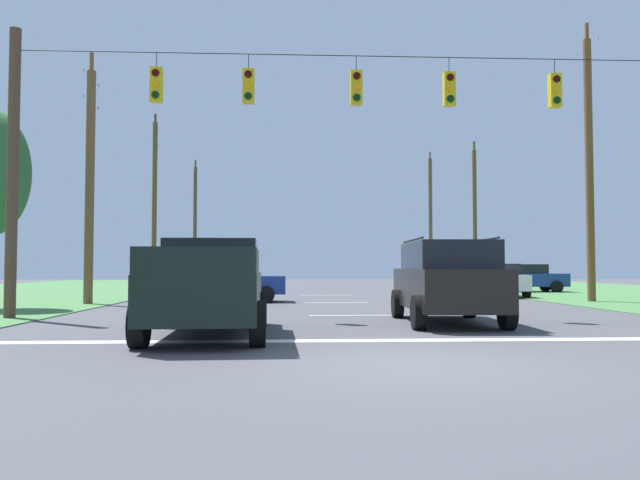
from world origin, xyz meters
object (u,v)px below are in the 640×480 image
Objects in this scene: distant_car_crossing_white at (496,280)px; utility_pole_mid_right at (589,166)px; pickup_truck at (210,287)px; utility_pole_far_right at (475,216)px; distant_car_far_parked at (525,278)px; overhead_signal_span at (351,155)px; utility_pole_distant_right at (154,201)px; distant_car_oncoming at (230,282)px; utility_pole_distant_left at (195,223)px; suv_black at (447,280)px; utility_pole_far_left at (90,181)px; utility_pole_near_left at (430,218)px.

utility_pole_mid_right is at bearing -63.23° from distant_car_crossing_white.
utility_pole_far_right reaches higher than pickup_truck.
distant_car_crossing_white and distant_car_far_parked have the same top height.
overhead_signal_span is 1.79× the size of utility_pole_distant_right.
distant_car_oncoming is at bearing -150.26° from distant_car_far_parked.
utility_pole_mid_right is at bearing 34.25° from overhead_signal_span.
utility_pole_mid_right is at bearing -54.58° from utility_pole_distant_left.
suv_black is 14.32m from utility_pole_far_left.
overhead_signal_span is 11.03m from utility_pole_far_left.
utility_pole_distant_left is at bearing 90.81° from utility_pole_far_left.
overhead_signal_span is 6.40m from pickup_truck.
utility_pole_near_left is at bearing -2.09° from utility_pole_distant_left.
utility_pole_mid_right is (10.19, 6.94, 0.92)m from overhead_signal_span.
utility_pole_distant_right is at bearing -143.45° from utility_pole_near_left.
overhead_signal_span reaches higher than pickup_truck.
utility_pole_far_left is (-5.77, 10.53, 3.59)m from pickup_truck.
utility_pole_mid_right is at bearing -89.66° from utility_pole_near_left.
utility_pole_distant_left is at bearing 177.91° from utility_pole_near_left.
distant_car_crossing_white is 0.43× the size of utility_pole_distant_left.
overhead_signal_span is 1.99× the size of utility_pole_far_right.
suv_black is 0.52× the size of utility_pole_far_left.
utility_pole_mid_right is at bearing -88.68° from utility_pole_far_right.
pickup_truck reaches higher than distant_car_crossing_white.
suv_black is 1.12× the size of distant_car_oncoming.
pickup_truck is 1.25× the size of distant_car_oncoming.
utility_pole_mid_right is 23.29m from utility_pole_distant_right.
utility_pole_far_right is at bearing 91.32° from utility_pole_mid_right.
pickup_truck is 28.73m from utility_pole_far_right.
suv_black is (5.46, 2.37, 0.09)m from pickup_truck.
distant_car_far_parked is at bearing 54.96° from pickup_truck.
utility_pole_distant_left is at bearing 107.69° from suv_black.
utility_pole_mid_right is at bearing -32.25° from utility_pole_distant_right.
suv_black is 0.44× the size of utility_pole_near_left.
utility_pole_mid_right is (14.19, -0.73, 4.59)m from distant_car_oncoming.
suv_black is 1.11× the size of distant_car_crossing_white.
utility_pole_far_right reaches higher than distant_car_far_parked.
utility_pole_near_left reaches higher than pickup_truck.
distant_car_far_parked is 6.15m from utility_pole_far_right.
suv_black is at bearing -36.04° from utility_pole_far_left.
utility_pole_near_left is at bearing 70.73° from pickup_truck.
distant_car_crossing_white is 19.65m from utility_pole_distant_right.
utility_pole_far_left is (-20.20, -10.04, 3.77)m from distant_car_far_parked.
utility_pole_distant_right is at bearing 91.96° from utility_pole_far_left.
pickup_truck is 1.23× the size of distant_car_far_parked.
overhead_signal_span reaches higher than suv_black.
utility_pole_distant_right is at bearing 171.62° from distant_car_far_parked.
overhead_signal_span is at bearing -63.86° from utility_pole_distant_right.
utility_pole_far_left is (-9.06, 6.29, 0.11)m from overhead_signal_span.
suv_black is at bearing -108.56° from utility_pole_far_right.
overhead_signal_span is 4.44m from suv_black.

